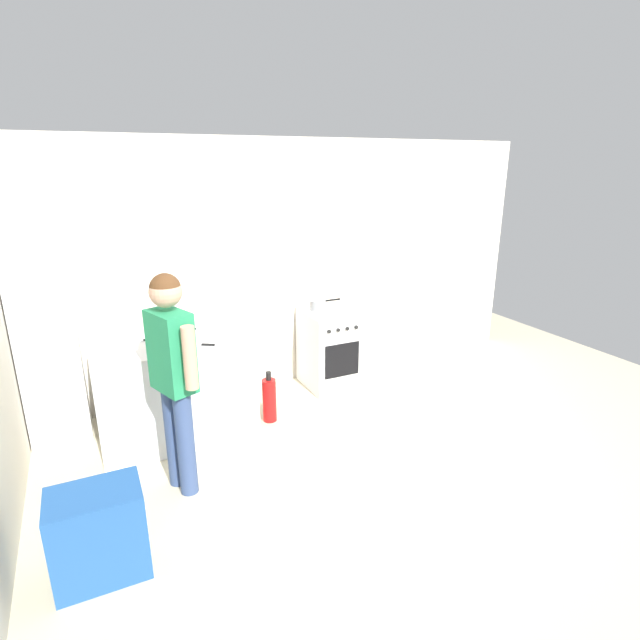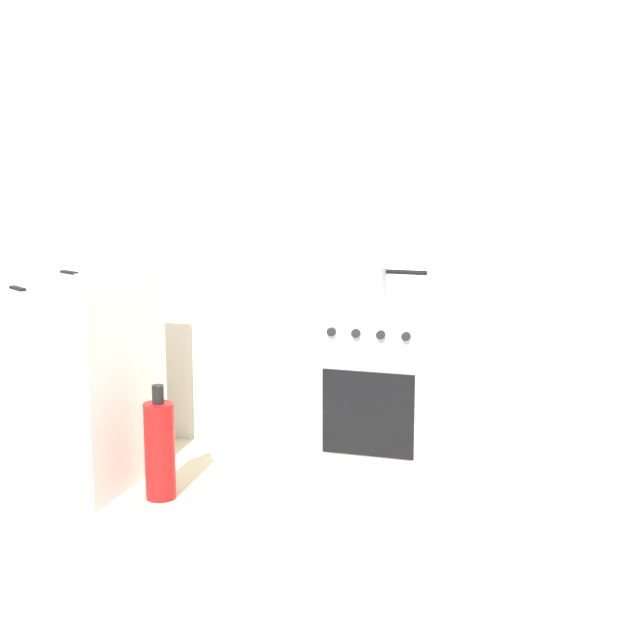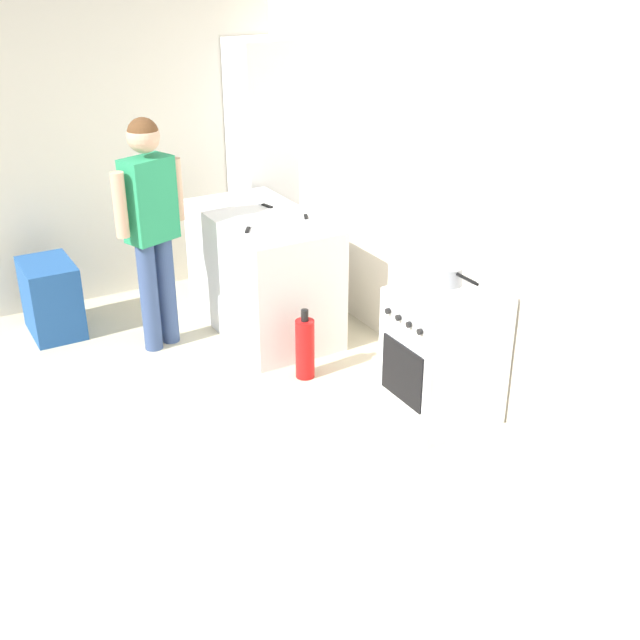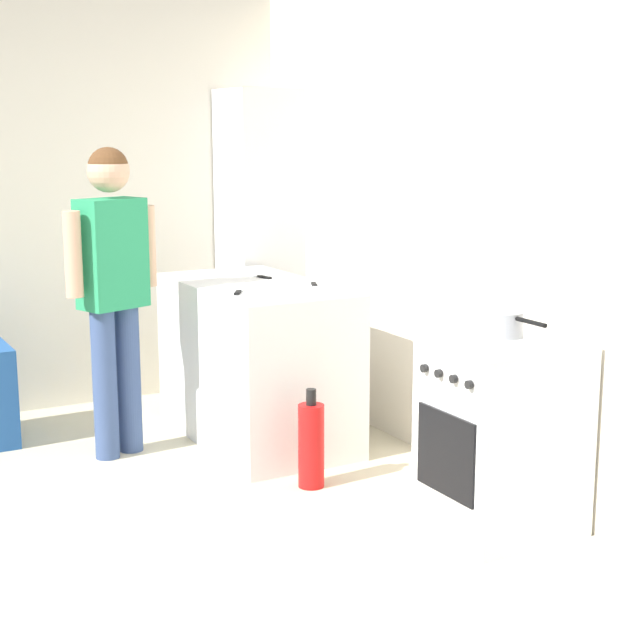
{
  "view_description": "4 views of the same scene",
  "coord_description": "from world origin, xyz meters",
  "px_view_note": "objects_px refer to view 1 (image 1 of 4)",
  "views": [
    {
      "loc": [
        -1.94,
        -2.94,
        2.36
      ],
      "look_at": [
        -0.04,
        0.99,
        0.97
      ],
      "focal_mm": 28.0,
      "sensor_mm": 36.0,
      "label": 1
    },
    {
      "loc": [
        1.31,
        -2.52,
        1.54
      ],
      "look_at": [
        0.26,
        0.88,
        0.86
      ],
      "focal_mm": 55.0,
      "sensor_mm": 36.0,
      "label": 2
    },
    {
      "loc": [
        3.68,
        -1.19,
        2.71
      ],
      "look_at": [
        0.18,
        0.81,
        0.79
      ],
      "focal_mm": 45.0,
      "sensor_mm": 36.0,
      "label": 3
    },
    {
      "loc": [
        3.54,
        -1.11,
        1.75
      ],
      "look_at": [
        -0.1,
        0.92,
        0.93
      ],
      "focal_mm": 55.0,
      "sensor_mm": 36.0,
      "label": 4
    }
  ],
  "objects_px": {
    "oven_left": "(329,348)",
    "person": "(173,366)",
    "knife_chef": "(198,344)",
    "pot": "(318,305)",
    "recycling_crate_lower": "(102,553)",
    "recycling_crate_upper": "(96,514)",
    "fire_extinguisher": "(269,400)",
    "larder_cabinet": "(45,330)",
    "knife_utility": "(143,341)",
    "knife_paring": "(194,329)"
  },
  "relations": [
    {
      "from": "knife_utility",
      "to": "knife_paring",
      "type": "bearing_deg",
      "value": 14.97
    },
    {
      "from": "oven_left",
      "to": "knife_chef",
      "type": "xyz_separation_m",
      "value": [
        -1.51,
        -0.56,
        0.48
      ]
    },
    {
      "from": "knife_utility",
      "to": "knife_paring",
      "type": "relative_size",
      "value": 1.24
    },
    {
      "from": "pot",
      "to": "person",
      "type": "bearing_deg",
      "value": -144.44
    },
    {
      "from": "oven_left",
      "to": "knife_chef",
      "type": "distance_m",
      "value": 1.68
    },
    {
      "from": "recycling_crate_lower",
      "to": "pot",
      "type": "bearing_deg",
      "value": 38.76
    },
    {
      "from": "knife_chef",
      "to": "recycling_crate_lower",
      "type": "bearing_deg",
      "value": -126.32
    },
    {
      "from": "oven_left",
      "to": "recycling_crate_upper",
      "type": "height_order",
      "value": "oven_left"
    },
    {
      "from": "knife_chef",
      "to": "person",
      "type": "relative_size",
      "value": 0.17
    },
    {
      "from": "fire_extinguisher",
      "to": "larder_cabinet",
      "type": "distance_m",
      "value": 2.03
    },
    {
      "from": "oven_left",
      "to": "recycling_crate_upper",
      "type": "relative_size",
      "value": 1.63
    },
    {
      "from": "fire_extinguisher",
      "to": "recycling_crate_lower",
      "type": "xyz_separation_m",
      "value": [
        -1.54,
        -1.31,
        -0.08
      ]
    },
    {
      "from": "pot",
      "to": "larder_cabinet",
      "type": "relative_size",
      "value": 0.17
    },
    {
      "from": "person",
      "to": "larder_cabinet",
      "type": "bearing_deg",
      "value": 123.52
    },
    {
      "from": "knife_paring",
      "to": "larder_cabinet",
      "type": "xyz_separation_m",
      "value": [
        -1.19,
        0.24,
        0.09
      ]
    },
    {
      "from": "fire_extinguisher",
      "to": "recycling_crate_upper",
      "type": "xyz_separation_m",
      "value": [
        -1.54,
        -1.31,
        0.2
      ]
    },
    {
      "from": "oven_left",
      "to": "person",
      "type": "xyz_separation_m",
      "value": [
        -1.82,
        -1.16,
        0.57
      ]
    },
    {
      "from": "oven_left",
      "to": "person",
      "type": "bearing_deg",
      "value": -147.46
    },
    {
      "from": "recycling_crate_lower",
      "to": "oven_left",
      "type": "bearing_deg",
      "value": 36.57
    },
    {
      "from": "recycling_crate_lower",
      "to": "recycling_crate_upper",
      "type": "height_order",
      "value": "recycling_crate_upper"
    },
    {
      "from": "person",
      "to": "fire_extinguisher",
      "type": "xyz_separation_m",
      "value": [
        0.95,
        0.68,
        -0.78
      ]
    },
    {
      "from": "pot",
      "to": "person",
      "type": "height_order",
      "value": "person"
    },
    {
      "from": "pot",
      "to": "knife_chef",
      "type": "distance_m",
      "value": 1.55
    },
    {
      "from": "fire_extinguisher",
      "to": "recycling_crate_upper",
      "type": "height_order",
      "value": "recycling_crate_upper"
    },
    {
      "from": "pot",
      "to": "person",
      "type": "relative_size",
      "value": 0.21
    },
    {
      "from": "oven_left",
      "to": "recycling_crate_lower",
      "type": "height_order",
      "value": "oven_left"
    },
    {
      "from": "fire_extinguisher",
      "to": "knife_utility",
      "type": "bearing_deg",
      "value": 168.2
    },
    {
      "from": "knife_utility",
      "to": "recycling_crate_upper",
      "type": "height_order",
      "value": "knife_utility"
    },
    {
      "from": "oven_left",
      "to": "pot",
      "type": "height_order",
      "value": "pot"
    },
    {
      "from": "pot",
      "to": "larder_cabinet",
      "type": "bearing_deg",
      "value": 179.31
    },
    {
      "from": "person",
      "to": "larder_cabinet",
      "type": "relative_size",
      "value": 0.83
    },
    {
      "from": "recycling_crate_lower",
      "to": "knife_chef",
      "type": "bearing_deg",
      "value": 53.68
    },
    {
      "from": "knife_utility",
      "to": "recycling_crate_upper",
      "type": "xyz_separation_m",
      "value": [
        -0.5,
        -1.53,
        -0.48
      ]
    },
    {
      "from": "recycling_crate_lower",
      "to": "knife_utility",
      "type": "bearing_deg",
      "value": 71.99
    },
    {
      "from": "knife_paring",
      "to": "pot",
      "type": "bearing_deg",
      "value": 8.69
    },
    {
      "from": "pot",
      "to": "larder_cabinet",
      "type": "height_order",
      "value": "larder_cabinet"
    },
    {
      "from": "fire_extinguisher",
      "to": "larder_cabinet",
      "type": "height_order",
      "value": "larder_cabinet"
    },
    {
      "from": "recycling_crate_lower",
      "to": "person",
      "type": "bearing_deg",
      "value": 46.58
    },
    {
      "from": "knife_paring",
      "to": "larder_cabinet",
      "type": "relative_size",
      "value": 0.1
    },
    {
      "from": "knife_paring",
      "to": "larder_cabinet",
      "type": "height_order",
      "value": "larder_cabinet"
    },
    {
      "from": "recycling_crate_lower",
      "to": "larder_cabinet",
      "type": "distance_m",
      "value": 2.09
    },
    {
      "from": "person",
      "to": "larder_cabinet",
      "type": "xyz_separation_m",
      "value": [
        -0.83,
        1.26,
        0.01
      ]
    },
    {
      "from": "knife_chef",
      "to": "pot",
      "type": "bearing_deg",
      "value": 24.1
    },
    {
      "from": "pot",
      "to": "larder_cabinet",
      "type": "distance_m",
      "value": 2.56
    },
    {
      "from": "recycling_crate_upper",
      "to": "fire_extinguisher",
      "type": "bearing_deg",
      "value": 40.38
    },
    {
      "from": "knife_chef",
      "to": "fire_extinguisher",
      "type": "relative_size",
      "value": 0.56
    },
    {
      "from": "knife_chef",
      "to": "recycling_crate_lower",
      "type": "height_order",
      "value": "knife_chef"
    },
    {
      "from": "knife_paring",
      "to": "fire_extinguisher",
      "type": "xyz_separation_m",
      "value": [
        0.59,
        -0.34,
        -0.69
      ]
    },
    {
      "from": "fire_extinguisher",
      "to": "recycling_crate_lower",
      "type": "relative_size",
      "value": 0.96
    },
    {
      "from": "oven_left",
      "to": "knife_paring",
      "type": "distance_m",
      "value": 1.54
    }
  ]
}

